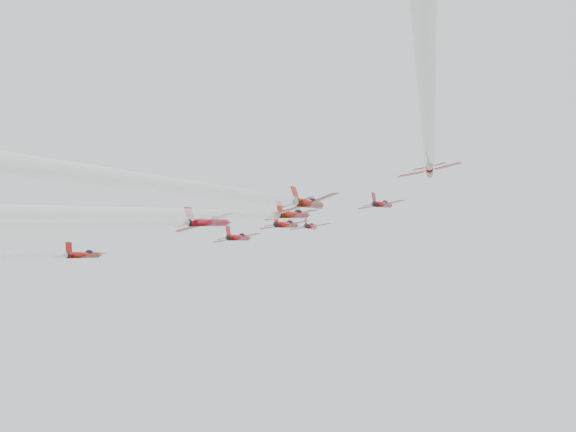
% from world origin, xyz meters
% --- Properties ---
extents(jet_lead, '(9.04, 11.53, 7.48)m').
position_xyz_m(jet_lead, '(-3.71, 24.30, 154.07)').
color(jet_lead, maroon).
extents(jet_row2_left, '(10.18, 12.98, 8.43)m').
position_xyz_m(jet_row2_left, '(-15.55, 13.85, 147.77)').
color(jet_row2_left, '#A10F19').
extents(jet_row2_center, '(10.13, 12.92, 8.38)m').
position_xyz_m(jet_row2_center, '(-3.54, 9.99, 145.45)').
color(jet_row2_center, '#AD1210').
extents(jet_row2_right, '(9.23, 11.77, 7.64)m').
position_xyz_m(jet_row2_right, '(14.92, 12.66, 147.05)').
color(jet_row2_right, maroon).
extents(jet_center, '(9.79, 91.61, 56.01)m').
position_xyz_m(jet_center, '(2.98, -43.47, 113.09)').
color(jet_center, maroon).
extents(jet_rear_right, '(10.53, 98.61, 60.29)m').
position_xyz_m(jet_rear_right, '(9.17, -55.83, 105.63)').
color(jet_rear_right, maroon).
extents(jet_rear_farright, '(8.78, 82.24, 50.28)m').
position_xyz_m(jet_rear_farright, '(28.66, -53.57, 106.99)').
color(jet_rear_farright, '#A10F17').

